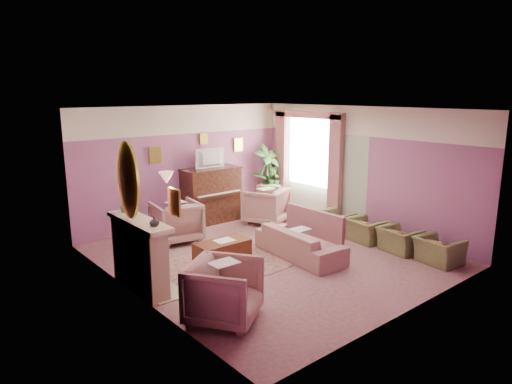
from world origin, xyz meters
TOP-DOWN VIEW (x-y plane):
  - floor at (0.00, 0.00)m, footprint 5.50×6.00m
  - ceiling at (0.00, 0.00)m, footprint 5.50×6.00m
  - wall_back at (0.00, 3.00)m, footprint 5.50×0.02m
  - wall_front at (0.00, -3.00)m, footprint 5.50×0.02m
  - wall_left at (-2.75, 0.00)m, footprint 0.02×6.00m
  - wall_right at (2.75, 0.00)m, footprint 0.02×6.00m
  - picture_rail_band at (0.00, 2.99)m, footprint 5.50×0.01m
  - stripe_panel at (2.73, 1.30)m, footprint 0.01×3.00m
  - fireplace_surround at (-2.59, 0.20)m, footprint 0.30×1.40m
  - fireplace_inset at (-2.49, 0.20)m, footprint 0.18×0.72m
  - fire_ember at (-2.45, 0.20)m, footprint 0.06×0.54m
  - mantel_shelf at (-2.56, 0.20)m, footprint 0.40×1.55m
  - hearth at (-2.39, 0.20)m, footprint 0.55×1.50m
  - mirror_frame at (-2.70, 0.20)m, footprint 0.04×0.72m
  - mirror_glass at (-2.67, 0.20)m, footprint 0.01×0.60m
  - sconce_shade at (-2.62, -0.85)m, footprint 0.20×0.20m
  - piano at (0.50, 2.68)m, footprint 1.40×0.60m
  - piano_keyshelf at (0.50, 2.33)m, footprint 1.30×0.12m
  - piano_keys at (0.50, 2.33)m, footprint 1.20×0.08m
  - piano_top at (0.50, 2.68)m, footprint 1.45×0.65m
  - television at (0.50, 2.63)m, footprint 0.80×0.12m
  - print_back_left at (-0.80, 2.96)m, footprint 0.30×0.03m
  - print_back_right at (1.55, 2.96)m, footprint 0.26×0.03m
  - print_back_mid at (0.50, 2.96)m, footprint 0.22×0.03m
  - print_left_wall at (-2.71, -1.20)m, footprint 0.03×0.28m
  - window_blind at (2.70, 1.55)m, footprint 0.03×1.40m
  - curtain_left at (2.62, 0.63)m, footprint 0.16×0.34m
  - curtain_right at (2.62, 2.47)m, footprint 0.16×0.34m
  - pelmet at (2.62, 1.55)m, footprint 0.16×2.20m
  - mantel_plant at (-2.55, 0.75)m, footprint 0.16×0.16m
  - mantel_vase at (-2.55, -0.30)m, footprint 0.16×0.16m
  - area_rug at (-0.91, 0.16)m, footprint 2.60×1.94m
  - coffee_table at (-0.97, 0.20)m, footprint 1.00×0.50m
  - table_paper at (-0.92, 0.20)m, footprint 0.35×0.28m
  - sofa at (0.41, -0.42)m, footprint 0.64×1.93m
  - sofa_throw at (0.81, -0.42)m, footprint 0.10×1.46m
  - floral_armchair_left at (-0.92, 1.93)m, footprint 0.91×0.91m
  - floral_armchair_right at (1.43, 1.74)m, footprint 0.91×0.91m
  - floral_armchair_front at (-2.17, -1.51)m, footprint 0.91×0.91m
  - olive_chair_a at (2.13, -2.30)m, footprint 0.53×0.76m
  - olive_chair_b at (2.13, -1.48)m, footprint 0.53×0.76m
  - olive_chair_c at (2.13, -0.66)m, footprint 0.53×0.76m
  - olive_chair_d at (2.13, 0.16)m, footprint 0.53×0.76m
  - side_table at (2.31, 2.55)m, footprint 0.52×0.52m
  - side_plant_big at (2.31, 2.55)m, footprint 0.30×0.30m
  - side_plant_small at (2.43, 2.45)m, footprint 0.16×0.16m
  - palm_pot at (2.23, 2.60)m, footprint 0.34×0.34m
  - palm_plant at (2.23, 2.60)m, footprint 0.76×0.76m

SIDE VIEW (x-z plane):
  - floor at x=0.00m, z-range -0.01..0.01m
  - area_rug at x=-0.91m, z-range 0.00..0.01m
  - hearth at x=-2.39m, z-range 0.00..0.02m
  - palm_pot at x=2.23m, z-range 0.00..0.34m
  - fire_ember at x=-2.45m, z-range 0.17..0.27m
  - coffee_table at x=-0.97m, z-range 0.00..0.45m
  - olive_chair_a at x=2.13m, z-range 0.00..0.65m
  - olive_chair_b at x=2.13m, z-range 0.00..0.65m
  - olive_chair_c at x=2.13m, z-range 0.00..0.65m
  - olive_chair_d at x=2.13m, z-range 0.00..0.65m
  - side_table at x=2.31m, z-range 0.00..0.70m
  - sofa at x=0.41m, z-range 0.00..0.78m
  - fireplace_inset at x=-2.49m, z-range 0.06..0.74m
  - table_paper at x=-0.92m, z-range 0.45..0.46m
  - floral_armchair_left at x=-0.92m, z-range 0.00..0.95m
  - floral_armchair_right at x=1.43m, z-range 0.00..0.95m
  - floral_armchair_front at x=-2.17m, z-range 0.00..0.95m
  - fireplace_surround at x=-2.59m, z-range 0.00..1.10m
  - sofa_throw at x=0.81m, z-range 0.33..0.87m
  - piano at x=0.50m, z-range 0.00..1.30m
  - piano_keyshelf at x=0.50m, z-range 0.69..0.75m
  - piano_keys at x=0.50m, z-range 0.75..0.77m
  - side_plant_small at x=2.43m, z-range 0.70..0.98m
  - side_plant_big at x=2.31m, z-range 0.70..1.04m
  - palm_plant at x=2.23m, z-range 0.34..1.78m
  - stripe_panel at x=2.73m, z-range 0.00..2.15m
  - mantel_shelf at x=-2.56m, z-range 1.09..1.16m
  - mantel_vase at x=-2.55m, z-range 1.15..1.31m
  - mantel_plant at x=-2.55m, z-range 1.15..1.43m
  - curtain_left at x=2.62m, z-range 0.00..2.60m
  - curtain_right at x=2.62m, z-range 0.00..2.60m
  - piano_top at x=0.50m, z-range 1.29..1.33m
  - wall_back at x=0.00m, z-range 0.00..2.80m
  - wall_front at x=0.00m, z-range 0.00..2.80m
  - wall_left at x=-2.75m, z-range 0.00..2.80m
  - wall_right at x=2.75m, z-range 0.00..2.80m
  - television at x=0.50m, z-range 1.36..1.84m
  - window_blind at x=2.70m, z-range 0.80..2.60m
  - print_back_left at x=-0.80m, z-range 1.53..1.91m
  - print_left_wall at x=-2.71m, z-range 1.54..1.90m
  - print_back_right at x=1.55m, z-range 1.61..1.95m
  - mirror_frame at x=-2.70m, z-range 1.20..2.40m
  - mirror_glass at x=-2.67m, z-range 1.27..2.33m
  - sconce_shade at x=-2.62m, z-range 1.90..2.06m
  - print_back_mid at x=0.50m, z-range 1.87..2.13m
  - picture_rail_band at x=0.00m, z-range 2.15..2.80m
  - pelmet at x=2.62m, z-range 2.48..2.64m
  - ceiling at x=0.00m, z-range 2.79..2.80m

